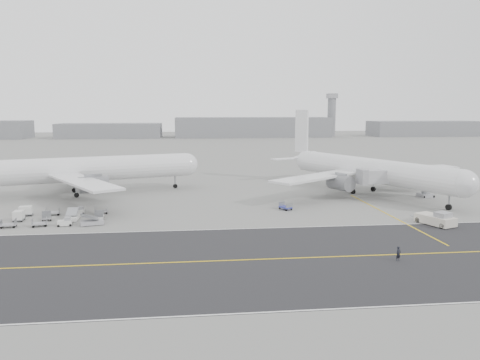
{
  "coord_description": "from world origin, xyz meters",
  "views": [
    {
      "loc": [
        -6.4,
        -75.18,
        18.96
      ],
      "look_at": [
        3.33,
        12.0,
        5.87
      ],
      "focal_mm": 35.0,
      "sensor_mm": 36.0,
      "label": 1
    }
  ],
  "objects": [
    {
      "name": "control_tower",
      "position": [
        100.0,
        265.0,
        16.25
      ],
      "size": [
        7.0,
        7.0,
        31.25
      ],
      "color": "gray",
      "rests_on": "ground"
    },
    {
      "name": "airliner_a",
      "position": [
        -31.59,
        32.55,
        5.73
      ],
      "size": [
        55.96,
        54.84,
        19.89
      ],
      "rotation": [
        0.0,
        0.0,
        1.87
      ],
      "color": "silver",
      "rests_on": "ground"
    },
    {
      "name": "taxiway",
      "position": [
        5.02,
        -17.98,
        0.01
      ],
      "size": [
        220.0,
        59.0,
        0.03
      ],
      "color": "#2B2B2E",
      "rests_on": "ground"
    },
    {
      "name": "ground",
      "position": [
        0.0,
        0.0,
        0.0
      ],
      "size": [
        700.0,
        700.0,
        0.0
      ],
      "primitive_type": "plane",
      "color": "gray",
      "rests_on": "ground"
    },
    {
      "name": "gse_cluster",
      "position": [
        -28.99,
        7.4,
        0.0
      ],
      "size": [
        23.31,
        19.23,
        1.86
      ],
      "primitive_type": null,
      "rotation": [
        0.0,
        0.0,
        0.17
      ],
      "color": "#A0A0A6",
      "rests_on": "ground"
    },
    {
      "name": "horizon_buildings",
      "position": [
        30.0,
        260.0,
        0.0
      ],
      "size": [
        520.0,
        28.0,
        28.0
      ],
      "primitive_type": null,
      "color": "gray",
      "rests_on": "ground"
    },
    {
      "name": "ground_crew_a",
      "position": [
        19.95,
        -20.53,
        0.94
      ],
      "size": [
        0.8,
        0.65,
        1.89
      ],
      "primitive_type": "imported",
      "rotation": [
        0.0,
        0.0,
        0.33
      ],
      "color": "black",
      "rests_on": "ground"
    },
    {
      "name": "jet_bridge",
      "position": [
        38.21,
        20.36,
        4.59
      ],
      "size": [
        17.59,
        4.95,
        6.58
      ],
      "rotation": [
        0.0,
        0.0,
        0.1
      ],
      "color": "gray",
      "rests_on": "ground"
    },
    {
      "name": "stray_dolly",
      "position": [
        12.09,
        11.43,
        0.0
      ],
      "size": [
        2.49,
        2.86,
        1.5
      ],
      "primitive_type": null,
      "rotation": [
        0.0,
        0.0,
        0.5
      ],
      "color": "silver",
      "rests_on": "ground"
    },
    {
      "name": "pushback_tug",
      "position": [
        34.62,
        -3.17,
        0.98
      ],
      "size": [
        5.21,
        8.36,
        2.4
      ],
      "rotation": [
        0.0,
        0.0,
        0.38
      ],
      "color": "beige",
      "rests_on": "ground"
    },
    {
      "name": "airliner_b",
      "position": [
        34.11,
        27.78,
        5.51
      ],
      "size": [
        51.02,
        52.25,
        19.11
      ],
      "rotation": [
        0.0,
        0.0,
        0.42
      ],
      "color": "silver",
      "rests_on": "ground"
    }
  ]
}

